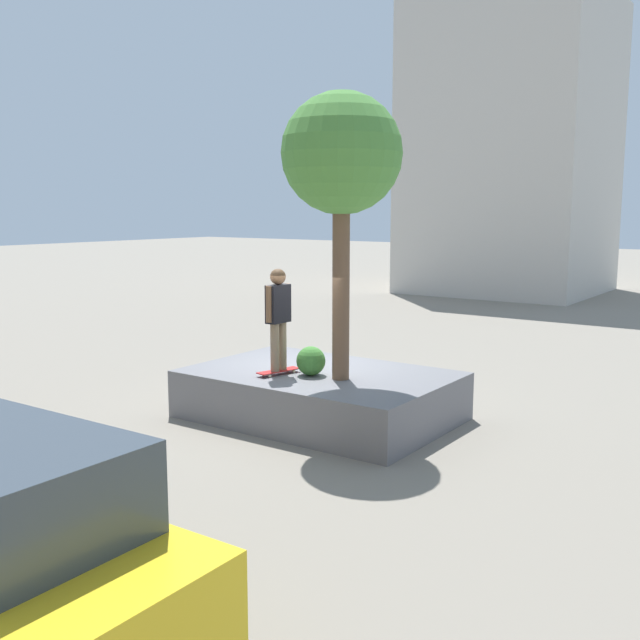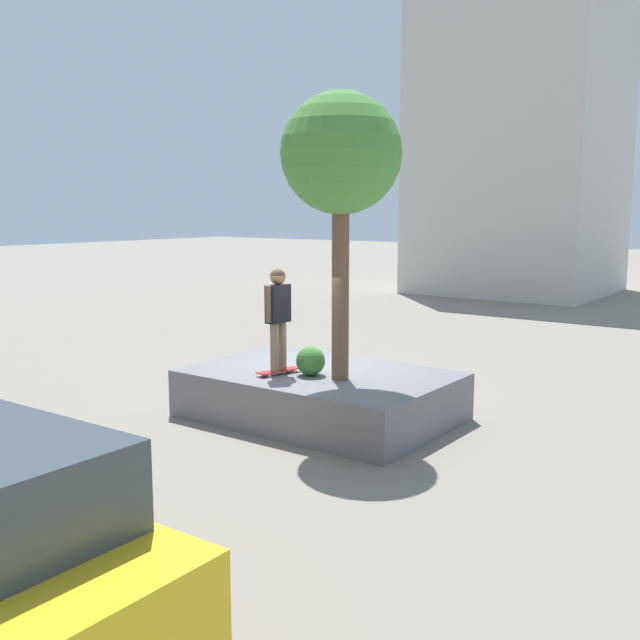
{
  "view_description": "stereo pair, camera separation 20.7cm",
  "coord_description": "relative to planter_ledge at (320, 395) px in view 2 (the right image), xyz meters",
  "views": [
    {
      "loc": [
        -7.7,
        10.39,
        3.59
      ],
      "look_at": [
        -0.56,
        0.3,
        1.72
      ],
      "focal_mm": 41.26,
      "sensor_mm": 36.0,
      "label": 1
    },
    {
      "loc": [
        -7.87,
        10.27,
        3.59
      ],
      "look_at": [
        -0.56,
        0.3,
        1.72
      ],
      "focal_mm": 41.26,
      "sensor_mm": 36.0,
      "label": 2
    }
  ],
  "objects": [
    {
      "name": "planter_ledge",
      "position": [
        0.0,
        0.0,
        0.0
      ],
      "size": [
        4.39,
        2.93,
        0.82
      ],
      "primitive_type": "cube",
      "color": "slate",
      "rests_on": "ground"
    },
    {
      "name": "boxwood_shrub",
      "position": [
        -0.03,
        0.31,
        0.66
      ],
      "size": [
        0.49,
        0.49,
        0.49
      ],
      "primitive_type": "sphere",
      "color": "#3D7A33",
      "rests_on": "planter_ledge"
    },
    {
      "name": "plaza_tree",
      "position": [
        -0.59,
        0.25,
        3.98
      ],
      "size": [
        1.93,
        1.93,
        4.6
      ],
      "color": "brown",
      "rests_on": "planter_ledge"
    },
    {
      "name": "skateboarder",
      "position": [
        0.45,
        0.57,
        1.47
      ],
      "size": [
        0.27,
        0.58,
        1.72
      ],
      "color": "#847056",
      "rests_on": "skateboard"
    },
    {
      "name": "ground_plane",
      "position": [
        0.56,
        -0.3,
        -0.41
      ],
      "size": [
        120.0,
        120.0,
        0.0
      ],
      "primitive_type": "plane",
      "color": "gray"
    },
    {
      "name": "plaza_lowrise_south",
      "position": [
        4.8,
        -21.04,
        5.74
      ],
      "size": [
        7.55,
        7.44,
        12.3
      ],
      "primitive_type": "cube",
      "color": "beige",
      "rests_on": "ground"
    },
    {
      "name": "skateboard",
      "position": [
        0.45,
        0.57,
        0.47
      ],
      "size": [
        0.4,
        0.83,
        0.07
      ],
      "color": "#A51E1E",
      "rests_on": "planter_ledge"
    }
  ]
}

